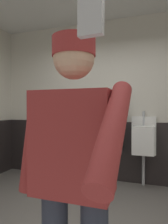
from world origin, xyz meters
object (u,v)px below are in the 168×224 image
urinal_left (99,137)px  person (73,171)px  urinal_middle (143,140)px  cell_phone (91,13)px

urinal_left → person: (0.51, -2.46, 0.18)m
urinal_middle → person: size_ratio=0.76×
urinal_left → urinal_middle: bearing=0.0°
urinal_left → urinal_middle: size_ratio=1.00×
urinal_middle → cell_phone: 3.05m
urinal_middle → cell_phone: cell_phone is taller
urinal_middle → urinal_left: bearing=180.0°
urinal_left → cell_phone: bearing=-75.7°
urinal_left → person: person is taller
urinal_middle → cell_phone: bearing=-89.9°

